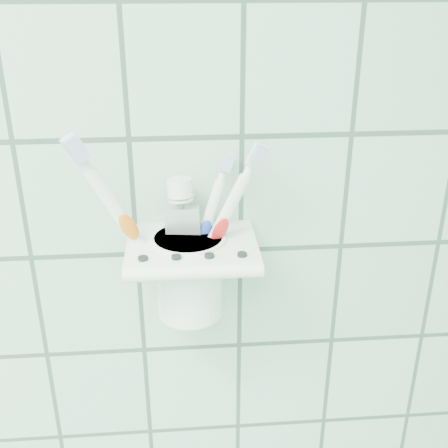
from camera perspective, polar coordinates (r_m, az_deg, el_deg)
The scene contains 6 objects.
holder_bracket at distance 0.60m, azimuth -3.27°, elevation -2.55°, with size 0.14×0.11×0.04m.
cup at distance 0.62m, azimuth -3.55°, elevation -4.88°, with size 0.08×0.08×0.09m.
toothbrush_pink at distance 0.59m, azimuth -5.04°, elevation 1.31°, with size 0.10×0.04×0.22m.
toothbrush_blue at distance 0.59m, azimuth -4.84°, elevation -1.10°, with size 0.06×0.04×0.18m.
toothbrush_orange at distance 0.59m, azimuth -4.89°, elevation 0.26°, with size 0.09×0.02×0.20m.
toothpaste_tube at distance 0.60m, azimuth -3.64°, elevation -1.17°, with size 0.04×0.04×0.15m.
Camera 1 is at (0.65, 0.62, 1.55)m, focal length 45.00 mm.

